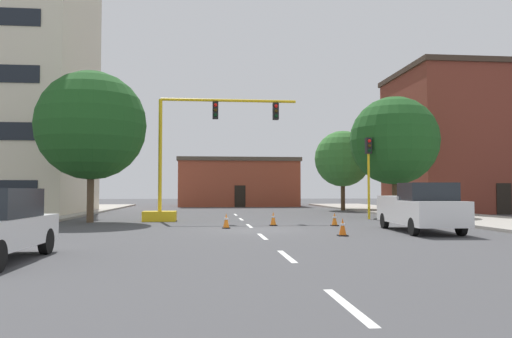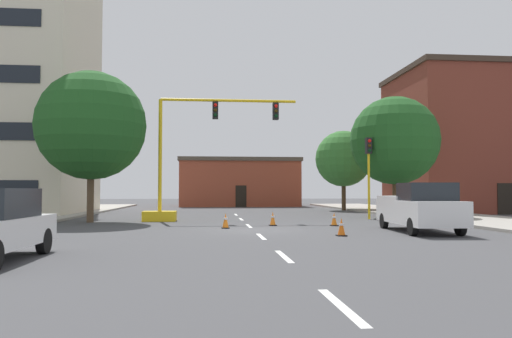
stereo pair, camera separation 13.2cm
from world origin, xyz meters
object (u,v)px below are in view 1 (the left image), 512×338
(traffic_signal_gantry, at_px, (179,181))
(traffic_light_pole_right, at_px, (369,159))
(tree_right_far, at_px, (343,159))
(traffic_cone_roadside_a, at_px, (226,221))
(tree_right_mid, at_px, (394,141))
(pickup_truck_white, at_px, (420,208))
(traffic_cone_roadside_d, at_px, (273,219))
(traffic_cone_roadside_c, at_px, (335,219))
(tree_left_near, at_px, (91,126))
(traffic_cone_roadside_b, at_px, (343,227))

(traffic_signal_gantry, xyz_separation_m, traffic_light_pole_right, (11.02, 0.66, 1.32))
(tree_right_far, relative_size, traffic_cone_roadside_a, 10.06)
(tree_right_mid, height_order, pickup_truck_white, tree_right_mid)
(traffic_signal_gantry, height_order, traffic_light_pole_right, traffic_signal_gantry)
(pickup_truck_white, relative_size, traffic_cone_roadside_d, 8.23)
(tree_right_far, height_order, traffic_cone_roadside_c, tree_right_far)
(traffic_signal_gantry, distance_m, traffic_cone_roadside_d, 6.45)
(pickup_truck_white, height_order, traffic_cone_roadside_d, pickup_truck_white)
(tree_left_near, relative_size, traffic_cone_roadside_d, 12.00)
(traffic_light_pole_right, distance_m, traffic_cone_roadside_a, 11.08)
(traffic_cone_roadside_a, bearing_deg, tree_left_near, 145.63)
(traffic_cone_roadside_b, bearing_deg, tree_right_far, 74.26)
(traffic_light_pole_right, bearing_deg, pickup_truck_white, -95.45)
(pickup_truck_white, relative_size, traffic_cone_roadside_a, 8.17)
(tree_right_mid, bearing_deg, tree_left_near, -169.79)
(traffic_signal_gantry, relative_size, pickup_truck_white, 1.54)
(tree_right_mid, distance_m, traffic_cone_roadside_a, 14.30)
(traffic_cone_roadside_a, relative_size, traffic_cone_roadside_c, 1.06)
(traffic_light_pole_right, relative_size, pickup_truck_white, 0.87)
(traffic_signal_gantry, relative_size, tree_right_mid, 1.11)
(pickup_truck_white, height_order, traffic_cone_roadside_a, pickup_truck_white)
(tree_right_mid, height_order, tree_left_near, tree_left_near)
(pickup_truck_white, distance_m, traffic_cone_roadside_a, 8.28)
(tree_right_far, bearing_deg, tree_left_near, -140.97)
(pickup_truck_white, distance_m, traffic_cone_roadside_b, 3.97)
(traffic_light_pole_right, xyz_separation_m, tree_right_mid, (2.31, 1.86, 1.30))
(traffic_cone_roadside_a, xyz_separation_m, traffic_cone_roadside_d, (2.32, 1.49, -0.00))
(tree_right_far, distance_m, tree_right_mid, 11.14)
(traffic_cone_roadside_a, height_order, traffic_cone_roadside_d, traffic_cone_roadside_a)
(tree_left_near, bearing_deg, tree_right_far, 39.03)
(traffic_cone_roadside_c, bearing_deg, traffic_cone_roadside_d, 171.16)
(tree_left_near, relative_size, traffic_cone_roadside_b, 11.98)
(traffic_cone_roadside_c, bearing_deg, traffic_light_pole_right, 56.22)
(traffic_light_pole_right, bearing_deg, traffic_cone_roadside_a, -144.54)
(tree_right_far, height_order, traffic_cone_roadside_a, tree_right_far)
(pickup_truck_white, xyz_separation_m, traffic_cone_roadside_b, (-3.64, -1.45, -0.65))
(traffic_cone_roadside_a, xyz_separation_m, traffic_cone_roadside_b, (4.15, -4.17, -0.00))
(traffic_light_pole_right, height_order, traffic_cone_roadside_d, traffic_light_pole_right)
(traffic_cone_roadside_c, bearing_deg, pickup_truck_white, -55.55)
(pickup_truck_white, relative_size, traffic_cone_roadside_c, 8.67)
(traffic_cone_roadside_c, bearing_deg, traffic_cone_roadside_a, -168.77)
(traffic_cone_roadside_b, bearing_deg, pickup_truck_white, 21.67)
(traffic_cone_roadside_c, height_order, traffic_cone_roadside_d, traffic_cone_roadside_d)
(traffic_cone_roadside_a, bearing_deg, traffic_cone_roadside_c, 11.23)
(traffic_cone_roadside_c, bearing_deg, traffic_cone_roadside_b, -101.55)
(tree_left_near, bearing_deg, traffic_cone_roadside_c, -17.05)
(traffic_cone_roadside_d, bearing_deg, traffic_light_pole_right, 36.46)
(traffic_light_pole_right, bearing_deg, traffic_cone_roadside_d, -143.54)
(tree_right_far, bearing_deg, traffic_cone_roadside_c, -106.92)
(tree_left_near, height_order, traffic_cone_roadside_b, tree_left_near)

